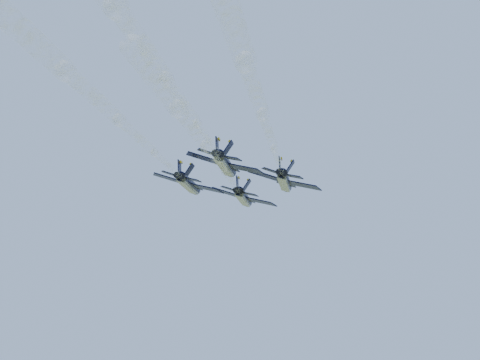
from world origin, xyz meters
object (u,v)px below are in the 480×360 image
at_px(jet_right, 285,181).
at_px(jet_slot, 226,165).
at_px(jet_lead, 244,198).
at_px(jet_left, 189,184).

height_order(jet_right, jet_slot, same).
relative_size(jet_lead, jet_left, 1.00).
bearing_deg(jet_slot, jet_right, 49.20).
bearing_deg(jet_lead, jet_left, -130.68).
xyz_separation_m(jet_lead, jet_slot, (6.01, -19.41, 0.00)).
bearing_deg(jet_lead, jet_slot, -91.98).
height_order(jet_left, jet_right, same).
bearing_deg(jet_right, jet_left, -179.49).
height_order(jet_lead, jet_right, same).
relative_size(jet_lead, jet_slot, 1.00).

